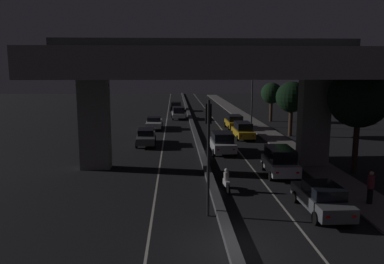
{
  "coord_description": "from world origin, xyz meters",
  "views": [
    {
      "loc": [
        -2.26,
        -13.98,
        7.15
      ],
      "look_at": [
        -0.64,
        20.65,
        1.35
      ],
      "focal_mm": 35.0,
      "sensor_mm": 36.0,
      "label": 1
    }
  ],
  "objects": [
    {
      "name": "traffic_light_left_of_median",
      "position": [
        -0.65,
        3.61,
        3.89
      ],
      "size": [
        0.3,
        0.49,
        5.75
      ],
      "color": "black",
      "rests_on": "ground_plane"
    },
    {
      "name": "median_divider",
      "position": [
        0.0,
        35.0,
        0.15
      ],
      "size": [
        0.5,
        126.0,
        0.31
      ],
      "primitive_type": "cube",
      "color": "#4C4C51",
      "rests_on": "ground_plane"
    },
    {
      "name": "car_white_third",
      "position": [
        1.86,
        17.77,
        0.9
      ],
      "size": [
        2.1,
        4.25,
        1.77
      ],
      "rotation": [
        0.0,
        0.0,
        1.6
      ],
      "color": "silver",
      "rests_on": "ground_plane"
    },
    {
      "name": "car_white_third_oncoming",
      "position": [
        -1.72,
        40.5,
        0.95
      ],
      "size": [
        2.11,
        4.32,
        1.77
      ],
      "rotation": [
        0.0,
        0.0,
        -1.52
      ],
      "color": "silver",
      "rests_on": "ground_plane"
    },
    {
      "name": "roadside_tree_kerbside_near",
      "position": [
        10.29,
        10.91,
        5.28
      ],
      "size": [
        4.19,
        4.19,
        7.4
      ],
      "color": "#2D2116",
      "rests_on": "ground_plane"
    },
    {
      "name": "street_lamp",
      "position": [
        7.13,
        32.46,
        4.91
      ],
      "size": [
        2.29,
        0.32,
        8.33
      ],
      "color": "#2D2D30",
      "rests_on": "ground_plane"
    },
    {
      "name": "sidewalk_right",
      "position": [
        8.19,
        28.0,
        0.06
      ],
      "size": [
        2.64,
        126.0,
        0.13
      ],
      "primitive_type": "cube",
      "color": "slate",
      "rests_on": "ground_plane"
    },
    {
      "name": "roadside_tree_kerbside_mid",
      "position": [
        10.29,
        25.63,
        4.21
      ],
      "size": [
        3.33,
        3.33,
        5.91
      ],
      "color": "#38281C",
      "rests_on": "ground_plane"
    },
    {
      "name": "car_white_second",
      "position": [
        4.91,
        10.55,
        0.99
      ],
      "size": [
        2.11,
        4.0,
        1.9
      ],
      "rotation": [
        0.0,
        0.0,
        1.54
      ],
      "color": "silver",
      "rests_on": "ground_plane"
    },
    {
      "name": "lane_line_left_inner",
      "position": [
        -3.41,
        35.0,
        0.0
      ],
      "size": [
        0.12,
        126.0,
        0.0
      ],
      "primitive_type": "cube",
      "color": "beige",
      "rests_on": "ground_plane"
    },
    {
      "name": "pedestrian_on_sidewalk",
      "position": [
        8.05,
        4.53,
        1.01
      ],
      "size": [
        0.35,
        0.35,
        1.76
      ],
      "color": "black",
      "rests_on": "sidewalk_right"
    },
    {
      "name": "elevated_overpass",
      "position": [
        0.0,
        12.98,
        7.27
      ],
      "size": [
        22.06,
        12.91,
        9.32
      ],
      "color": "gray",
      "rests_on": "ground_plane"
    },
    {
      "name": "car_grey_lead_oncoming",
      "position": [
        -5.03,
        21.56,
        0.78
      ],
      "size": [
        2.0,
        4.84,
        1.5
      ],
      "rotation": [
        0.0,
        0.0,
        -1.53
      ],
      "color": "#515459",
      "rests_on": "ground_plane"
    },
    {
      "name": "roadside_tree_kerbside_far",
      "position": [
        11.13,
        37.21,
        3.89
      ],
      "size": [
        2.9,
        2.9,
        5.4
      ],
      "color": "#38281C",
      "rests_on": "ground_plane"
    },
    {
      "name": "motorcycle_white_filtering_near",
      "position": [
        0.78,
        7.32,
        0.6
      ],
      "size": [
        0.34,
        1.77,
        1.39
      ],
      "rotation": [
        0.0,
        0.0,
        1.64
      ],
      "color": "black",
      "rests_on": "ground_plane"
    },
    {
      "name": "car_black_fourth_oncoming",
      "position": [
        -2.01,
        51.47,
        0.81
      ],
      "size": [
        2.03,
        4.19,
        1.57
      ],
      "rotation": [
        0.0,
        0.0,
        -1.57
      ],
      "color": "black",
      "rests_on": "ground_plane"
    },
    {
      "name": "car_grey_lead",
      "position": [
        5.1,
        3.65,
        0.78
      ],
      "size": [
        1.89,
        4.52,
        1.52
      ],
      "rotation": [
        0.0,
        0.0,
        1.58
      ],
      "color": "#515459",
      "rests_on": "ground_plane"
    },
    {
      "name": "car_taxi_yellow_fifth",
      "position": [
        5.01,
        30.81,
        0.87
      ],
      "size": [
        2.05,
        4.5,
        1.67
      ],
      "rotation": [
        0.0,
        0.0,
        1.58
      ],
      "color": "gold",
      "rests_on": "ground_plane"
    },
    {
      "name": "car_white_second_oncoming",
      "position": [
        -4.77,
        31.29,
        0.74
      ],
      "size": [
        2.0,
        4.68,
        1.45
      ],
      "rotation": [
        0.0,
        0.0,
        -1.56
      ],
      "color": "silver",
      "rests_on": "ground_plane"
    },
    {
      "name": "car_taxi_yellow_fourth",
      "position": [
        4.9,
        24.44,
        0.87
      ],
      "size": [
        1.93,
        4.62,
        1.71
      ],
      "rotation": [
        0.0,
        0.0,
        1.59
      ],
      "color": "gold",
      "rests_on": "ground_plane"
    },
    {
      "name": "lane_line_right_inner",
      "position": [
        3.41,
        35.0,
        0.0
      ],
      "size": [
        0.12,
        126.0,
        0.0
      ],
      "primitive_type": "cube",
      "color": "beige",
      "rests_on": "ground_plane"
    },
    {
      "name": "ground_plane",
      "position": [
        0.0,
        0.0,
        0.0
      ],
      "size": [
        200.0,
        200.0,
        0.0
      ],
      "primitive_type": "plane",
      "color": "black"
    }
  ]
}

